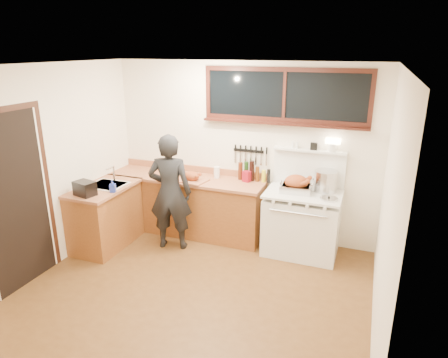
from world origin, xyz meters
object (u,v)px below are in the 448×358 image
at_px(vintage_stove, 302,221).
at_px(cutting_board, 192,178).
at_px(man, 170,192).
at_px(roast_turkey, 296,185).

height_order(vintage_stove, cutting_board, vintage_stove).
bearing_deg(cutting_board, man, -111.54).
relative_size(man, cutting_board, 3.45).
bearing_deg(cutting_board, roast_turkey, 3.33).
distance_m(vintage_stove, roast_turkey, 0.54).
bearing_deg(vintage_stove, cutting_board, -176.03).
bearing_deg(man, cutting_board, 68.46).
bearing_deg(roast_turkey, man, -164.00).
relative_size(cutting_board, roast_turkey, 1.08).
distance_m(man, roast_turkey, 1.75).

